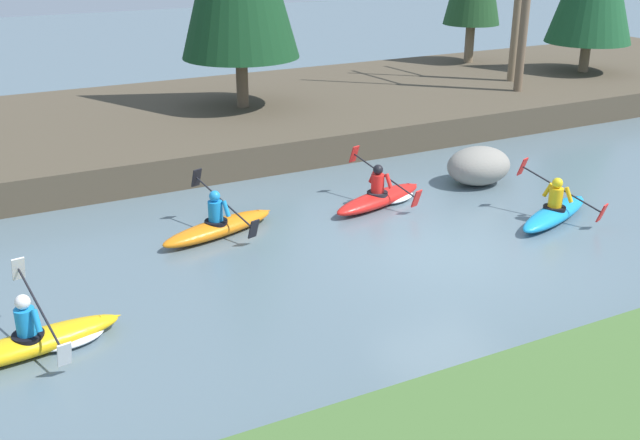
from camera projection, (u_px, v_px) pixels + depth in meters
name	position (u px, v px, depth m)	size (l,w,h in m)	color
ground_plane	(450.00, 253.00, 14.81)	(90.00, 90.00, 0.00)	slate
riverbank_far	(247.00, 116.00, 23.39)	(44.00, 9.24, 0.82)	#4C4233
bare_tree_mid_upstream	(517.00, 4.00, 25.54)	(3.09, 3.06, 5.57)	#7A664C
kayaker_lead	(555.00, 211.00, 16.30)	(2.73, 1.99, 1.20)	#1993D6
kayaker_middle	(382.00, 197.00, 17.23)	(2.76, 2.03, 1.20)	red
kayaker_trailing	(219.00, 225.00, 15.54)	(2.77, 2.03, 1.20)	orange
kayaker_far_back	(40.00, 339.00, 11.38)	(2.80, 2.07, 1.20)	yellow
boulder_midstream	(479.00, 166.00, 18.49)	(1.67, 1.30, 0.94)	gray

